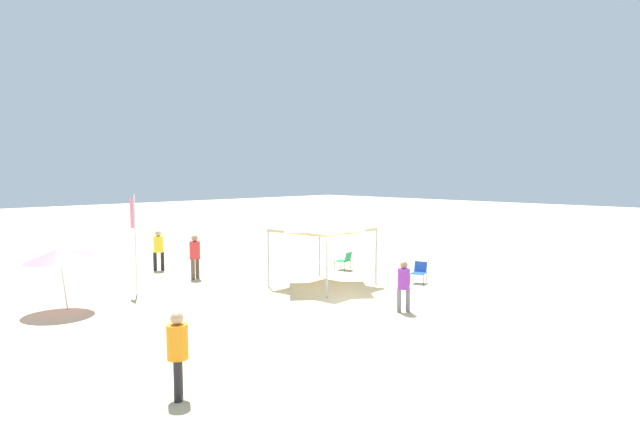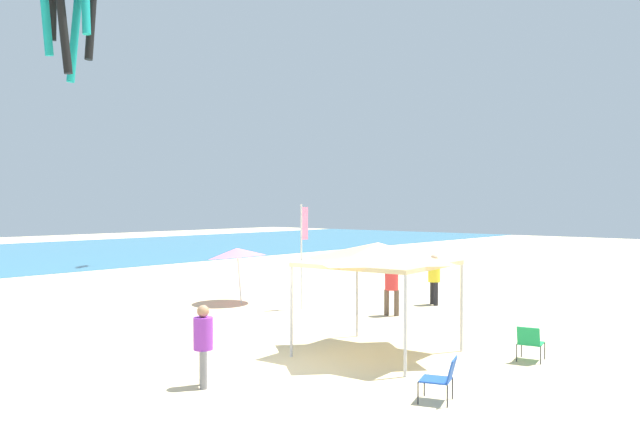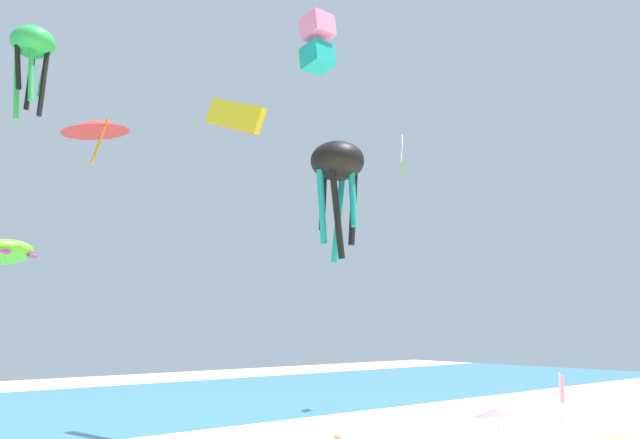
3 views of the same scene
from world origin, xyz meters
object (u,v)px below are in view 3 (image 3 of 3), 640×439
at_px(kite_octopus_black, 337,167).
at_px(kite_box_pink, 318,42).
at_px(beach_umbrella, 496,412).
at_px(kite_delta_red, 95,126).
at_px(kite_turtle_lime, 2,252).
at_px(kite_octopus_green, 33,47).
at_px(kite_diamond_white, 402,151).
at_px(banner_flag, 562,409).
at_px(kite_parafoil_yellow, 235,116).

height_order(kite_octopus_black, kite_box_pink, kite_box_pink).
relative_size(beach_umbrella, kite_delta_red, 0.51).
xyz_separation_m(beach_umbrella, kite_octopus_black, (-2.46, 7.23, 11.56)).
bearing_deg(kite_turtle_lime, kite_octopus_black, 105.48).
distance_m(kite_turtle_lime, kite_octopus_green, 11.04).
relative_size(kite_delta_red, kite_turtle_lime, 0.99).
distance_m(beach_umbrella, kite_octopus_green, 27.44).
bearing_deg(kite_diamond_white, kite_octopus_green, 125.82).
height_order(kite_octopus_black, kite_octopus_green, kite_octopus_green).
bearing_deg(kite_octopus_green, kite_delta_red, 6.71).
bearing_deg(kite_box_pink, kite_turtle_lime, -71.60).
relative_size(banner_flag, kite_turtle_lime, 0.85).
relative_size(kite_turtle_lime, kite_octopus_green, 0.92).
height_order(kite_turtle_lime, kite_parafoil_yellow, kite_parafoil_yellow).
relative_size(beach_umbrella, kite_octopus_green, 0.46).
distance_m(kite_octopus_black, kite_delta_red, 13.35).
relative_size(beach_umbrella, kite_turtle_lime, 0.50).
bearing_deg(kite_octopus_green, kite_octopus_black, -47.60).
xyz_separation_m(kite_box_pink, kite_turtle_lime, (-6.52, 18.46, -7.44)).
bearing_deg(kite_delta_red, kite_octopus_green, 122.14).
relative_size(kite_octopus_green, kite_parafoil_yellow, 0.90).
bearing_deg(kite_octopus_black, kite_diamond_white, -78.29).
distance_m(banner_flag, kite_octopus_green, 29.11).
bearing_deg(kite_octopus_green, kite_box_pink, -76.83).
xyz_separation_m(beach_umbrella, kite_box_pink, (-8.07, 2.16, 14.92)).
bearing_deg(beach_umbrella, kite_delta_red, 124.34).
bearing_deg(kite_turtle_lime, banner_flag, 96.24).
bearing_deg(kite_turtle_lime, beach_umbrella, 98.59).
xyz_separation_m(kite_octopus_black, kite_octopus_green, (-12.89, 7.88, 5.45)).
distance_m(kite_delta_red, kite_diamond_white, 20.77).
bearing_deg(banner_flag, kite_turtle_lime, 122.93).
xyz_separation_m(kite_delta_red, kite_box_pink, (3.37, -14.59, 0.72)).
height_order(kite_box_pink, kite_parafoil_yellow, kite_parafoil_yellow).
bearing_deg(kite_delta_red, beach_umbrella, -136.40).
height_order(kite_delta_red, kite_turtle_lime, kite_delta_red).
bearing_deg(kite_parafoil_yellow, kite_box_pink, -18.11).
xyz_separation_m(banner_flag, kite_parafoil_yellow, (-5.96, 15.03, 14.58)).
distance_m(beach_umbrella, banner_flag, 2.78).
bearing_deg(kite_parafoil_yellow, kite_octopus_black, 26.76).
height_order(beach_umbrella, kite_parafoil_yellow, kite_parafoil_yellow).
distance_m(banner_flag, kite_diamond_white, 23.66).
height_order(kite_octopus_black, kite_turtle_lime, kite_octopus_black).
bearing_deg(kite_box_pink, banner_flag, 149.42).
distance_m(banner_flag, kite_parafoil_yellow, 21.77).
bearing_deg(kite_box_pink, kite_parafoil_yellow, -105.56).
relative_size(beach_umbrella, kite_diamond_white, 0.71).
distance_m(banner_flag, kite_delta_red, 26.72).
xyz_separation_m(kite_delta_red, kite_octopus_green, (-3.90, -1.65, 2.82)).
distance_m(kite_octopus_black, kite_octopus_green, 16.06).
xyz_separation_m(kite_octopus_black, kite_turtle_lime, (-12.13, 13.39, -4.09)).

